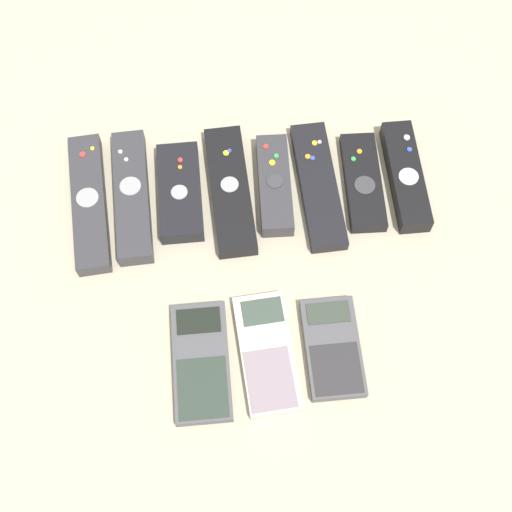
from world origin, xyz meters
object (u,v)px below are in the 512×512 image
Objects in this scene: remote_1 at (132,196)px; remote_5 at (318,186)px; remote_0 at (89,203)px; calculator_0 at (201,362)px; calculator_1 at (267,353)px; remote_4 at (275,185)px; calculator_2 at (333,348)px; remote_2 at (180,192)px; remote_7 at (405,176)px; remote_3 at (230,190)px; remote_6 at (363,182)px.

remote_1 reaches higher than remote_5.
remote_0 reaches higher than calculator_0.
remote_0 is at bearing 129.73° from calculator_1.
remote_1 reaches higher than calculator_1.
calculator_2 is (0.05, -0.25, -0.00)m from remote_4.
remote_4 reaches higher than calculator_1.
calculator_2 is at bearing -53.40° from remote_2.
calculator_2 is at bearing -76.50° from remote_4.
remote_7 is (0.39, -0.01, 0.00)m from remote_1.
remote_3 is (0.14, -0.00, -0.00)m from remote_1.
remote_2 reaches higher than remote_3.
remote_4 reaches higher than remote_2.
remote_0 is 1.37× the size of remote_6.
remote_6 is 0.29m from calculator_1.
remote_5 is at bearing 53.45° from calculator_0.
remote_3 is 1.01× the size of remote_5.
remote_2 is at bearing -178.28° from remote_4.
remote_1 and remote_4 have the same top height.
remote_2 is at bearing -1.53° from remote_0.
remote_2 is 0.07m from remote_3.
remote_7 reaches higher than remote_6.
remote_7 reaches higher than remote_0.
remote_5 is 0.07m from remote_6.
remote_1 is at bearing 0.47° from remote_0.
remote_4 is 1.17× the size of calculator_2.
remote_6 is (0.07, -0.00, -0.00)m from remote_5.
calculator_0 is 0.17m from calculator_2.
remote_0 is 0.39m from remote_6.
remote_0 reaches higher than remote_3.
remote_1 is 1.32× the size of remote_4.
remote_2 is 0.32m from remote_7.
calculator_2 is at bearing -41.69° from remote_0.
remote_2 is 0.27m from calculator_1.
remote_7 reaches higher than remote_5.
remote_6 reaches higher than calculator_1.
remote_5 is 0.24m from calculator_2.
remote_1 reaches higher than remote_2.
calculator_0 is (-0.31, -0.24, -0.01)m from remote_7.
calculator_2 is at bearing -105.68° from remote_6.
remote_0 is 1.33× the size of calculator_1.
remote_0 is 1.05× the size of remote_3.
remote_4 is 0.19m from remote_7.
remote_1 is 0.39m from remote_7.
remote_5 reaches higher than calculator_0.
remote_2 is 0.74× the size of remote_5.
calculator_2 is (-0.14, -0.24, -0.01)m from remote_7.
remote_3 is at bearing -178.87° from remote_6.
remote_6 is 0.92× the size of remote_7.
remote_4 is at bearing -0.55° from remote_2.
remote_2 is 0.26m from remote_6.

